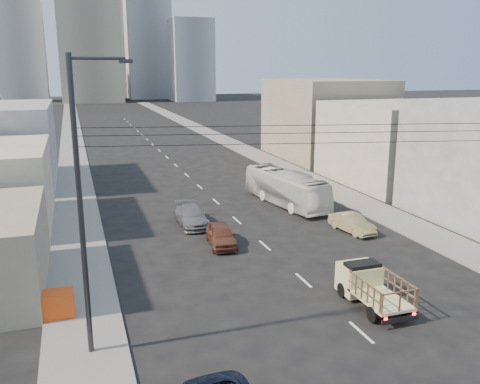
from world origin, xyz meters
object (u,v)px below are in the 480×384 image
streetlamp_left (83,203)px  city_bus (286,188)px  flatbed_pickup (371,284)px  sedan_grey (191,216)px  sedan_tan (352,223)px  sedan_brown (221,235)px  crate_stack (54,304)px

streetlamp_left → city_bus: bearing=48.8°
flatbed_pickup → city_bus: bearing=79.3°
sedan_grey → city_bus: bearing=21.2°
sedan_tan → sedan_grey: size_ratio=0.81×
flatbed_pickup → sedan_brown: (-4.59, 10.68, -0.39)m
city_bus → crate_stack: 24.10m
crate_stack → sedan_grey: bearing=52.4°
city_bus → sedan_brown: 11.66m
sedan_tan → crate_stack: 21.16m
city_bus → sedan_tan: (1.52, -8.48, -0.80)m
sedan_brown → sedan_tan: (9.71, -0.22, -0.06)m
sedan_grey → crate_stack: (-9.40, -12.20, -0.02)m
flatbed_pickup → crate_stack: (-14.86, 3.46, -0.40)m
city_bus → sedan_grey: bearing=-168.2°
flatbed_pickup → sedan_brown: bearing=113.3°
sedan_brown → flatbed_pickup: bearing=-60.3°
sedan_tan → sedan_grey: sedan_grey is taller
sedan_tan → sedan_grey: bearing=144.8°
sedan_brown → crate_stack: 12.55m
sedan_grey → sedan_tan: bearing=-25.0°
sedan_grey → crate_stack: bearing=-126.4°
sedan_grey → streetlamp_left: (-7.79, -15.93, 5.73)m
streetlamp_left → crate_stack: bearing=113.3°
city_bus → streetlamp_left: size_ratio=0.87×
streetlamp_left → sedan_brown: bearing=51.6°
streetlamp_left → crate_stack: streetlamp_left is taller
sedan_grey → streetlamp_left: size_ratio=0.41×
sedan_brown → streetlamp_left: bearing=-121.9°
flatbed_pickup → sedan_grey: size_ratio=0.91×
sedan_tan → streetlamp_left: (-18.37, -10.73, 5.79)m
flatbed_pickup → sedan_tan: (5.11, 10.46, -0.44)m
city_bus → streetlamp_left: 26.03m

